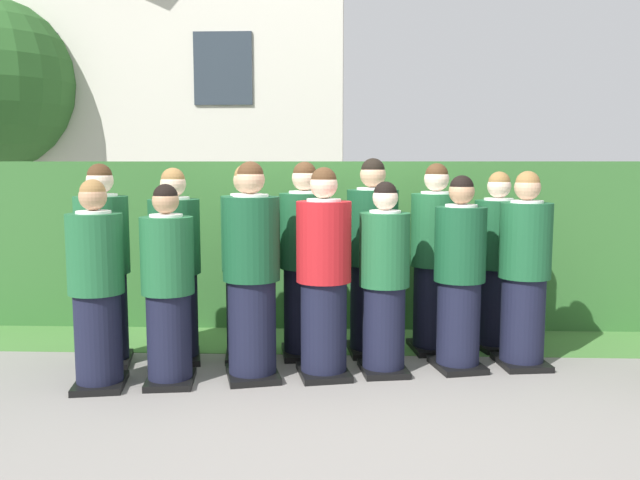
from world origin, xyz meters
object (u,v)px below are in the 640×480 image
Objects in this scene: student_front_row_5 at (459,278)px; student_in_red_blazer at (324,278)px; student_front_row_0 at (97,290)px; student_rear_row_3 at (305,264)px; student_front_row_4 at (384,283)px; student_front_row_1 at (168,290)px; student_rear_row_6 at (497,265)px; student_rear_row_1 at (175,270)px; student_rear_row_0 at (103,270)px; student_front_row_2 at (252,276)px; student_rear_row_5 at (435,262)px; student_front_row_6 at (524,274)px; student_rear_row_2 at (247,267)px; student_rear_row_4 at (372,261)px.

student_in_red_blazer is at bearing -168.45° from student_front_row_5.
student_rear_row_3 reaches higher than student_front_row_0.
student_front_row_0 is at bearing -168.69° from student_front_row_4.
student_rear_row_6 is (2.70, 1.08, 0.04)m from student_front_row_1.
student_in_red_blazer reaches higher than student_rear_row_1.
student_front_row_1 is 0.82m from student_rear_row_0.
student_front_row_2 is 1.03× the size of student_rear_row_1.
student_rear_row_0 is at bearing -168.69° from student_rear_row_1.
student_rear_row_5 is at bearing 37.45° from student_in_red_blazer.
student_front_row_1 is at bearing -165.42° from student_front_row_2.
student_front_row_0 is 0.92× the size of student_front_row_2.
student_front_row_6 is at bearing -31.92° from student_rear_row_5.
student_front_row_6 is at bearing 11.13° from student_front_row_0.
student_rear_row_5 is at bearing 103.96° from student_front_row_5.
student_rear_row_4 is (1.07, 0.19, 0.03)m from student_rear_row_2.
student_front_row_5 is at bearing 11.55° from student_in_red_blazer.
student_in_red_blazer is 1.85m from student_rear_row_0.
student_rear_row_4 is (-1.23, 0.33, 0.05)m from student_front_row_6.
student_rear_row_4 is (0.96, 0.73, 0.01)m from student_front_row_2.
student_in_red_blazer is at bearing -34.58° from student_rear_row_2.
student_rear_row_0 is at bearing -169.89° from student_rear_row_5.
student_front_row_6 is (1.16, 0.22, 0.04)m from student_front_row_4.
student_front_row_0 is 1.15m from student_front_row_2.
student_in_red_blazer reaches higher than student_rear_row_6.
student_front_row_5 is 0.94× the size of student_rear_row_5.
student_rear_row_4 is (0.40, 0.65, 0.04)m from student_in_red_blazer.
student_rear_row_5 is at bearing 22.10° from student_front_row_0.
student_rear_row_4 reaches higher than student_rear_row_5.
student_rear_row_1 is 1.02× the size of student_rear_row_6.
student_in_red_blazer is 0.98× the size of student_rear_row_5.
student_front_row_0 is 2.85m from student_rear_row_5.
student_rear_row_0 is 1.68m from student_rear_row_3.
student_rear_row_0 reaches higher than student_rear_row_2.
student_front_row_5 reaches higher than student_front_row_4.
student_front_row_5 is (0.61, 0.13, 0.02)m from student_front_row_4.
student_front_row_4 is at bearing 11.56° from student_in_red_blazer.
student_rear_row_1 reaches higher than student_rear_row_6.
student_front_row_0 is 0.97× the size of student_front_row_6.
student_front_row_2 reaches higher than student_rear_row_0.
student_front_row_1 is 0.93× the size of student_in_red_blazer.
student_in_red_blazer is at bearing -168.98° from student_front_row_6.
student_in_red_blazer is 1.02× the size of student_front_row_6.
student_front_row_4 is 0.92× the size of student_rear_row_2.
student_front_row_1 is at bearing -168.59° from student_front_row_4.
student_front_row_6 is (3.31, 0.65, 0.03)m from student_front_row_0.
student_rear_row_4 is at bearing 148.15° from student_front_row_5.
student_front_row_6 is 0.94× the size of student_rear_row_4.
student_rear_row_4 is at bearing 97.71° from student_front_row_4.
student_front_row_1 is at bearing -150.58° from student_rear_row_4.
student_rear_row_1 is at bearing 179.32° from student_front_row_6.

